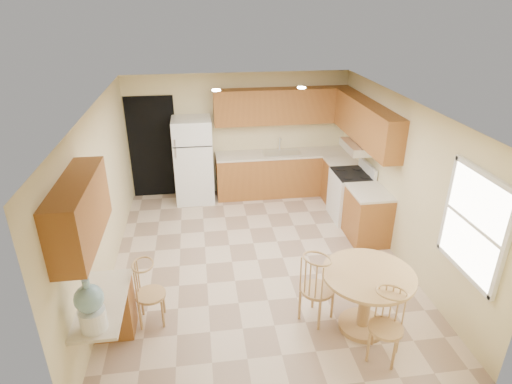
{
  "coord_description": "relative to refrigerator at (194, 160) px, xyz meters",
  "views": [
    {
      "loc": [
        -0.83,
        -5.71,
        3.89
      ],
      "look_at": [
        0.02,
        0.3,
        1.06
      ],
      "focal_mm": 30.0,
      "sensor_mm": 36.0,
      "label": 1
    }
  ],
  "objects": [
    {
      "name": "floor",
      "position": [
        0.95,
        -2.4,
        -0.86
      ],
      "size": [
        5.5,
        5.5,
        0.0
      ],
      "primitive_type": "plane",
      "color": "#C8AE91",
      "rests_on": "ground"
    },
    {
      "name": "ceiling",
      "position": [
        0.95,
        -2.4,
        1.64
      ],
      "size": [
        4.5,
        5.5,
        0.02
      ],
      "primitive_type": "cube",
      "color": "white",
      "rests_on": "wall_back"
    },
    {
      "name": "wall_back",
      "position": [
        0.95,
        0.35,
        0.39
      ],
      "size": [
        4.5,
        0.02,
        2.5
      ],
      "primitive_type": "cube",
      "color": "beige",
      "rests_on": "floor"
    },
    {
      "name": "wall_front",
      "position": [
        0.95,
        -5.15,
        0.39
      ],
      "size": [
        4.5,
        0.02,
        2.5
      ],
      "primitive_type": "cube",
      "color": "beige",
      "rests_on": "floor"
    },
    {
      "name": "wall_left",
      "position": [
        -1.3,
        -2.4,
        0.39
      ],
      "size": [
        0.02,
        5.5,
        2.5
      ],
      "primitive_type": "cube",
      "color": "beige",
      "rests_on": "floor"
    },
    {
      "name": "wall_right",
      "position": [
        3.2,
        -2.4,
        0.39
      ],
      "size": [
        0.02,
        5.5,
        2.5
      ],
      "primitive_type": "cube",
      "color": "beige",
      "rests_on": "floor"
    },
    {
      "name": "doorway",
      "position": [
        -0.8,
        0.34,
        0.19
      ],
      "size": [
        0.9,
        0.02,
        2.1
      ],
      "primitive_type": "cube",
      "color": "black",
      "rests_on": "floor"
    },
    {
      "name": "base_cab_back",
      "position": [
        1.83,
        0.05,
        -0.42
      ],
      "size": [
        2.75,
        0.6,
        0.87
      ],
      "primitive_type": "cube",
      "color": "#9F5F28",
      "rests_on": "floor"
    },
    {
      "name": "counter_back",
      "position": [
        1.83,
        0.05,
        0.03
      ],
      "size": [
        2.75,
        0.63,
        0.04
      ],
      "primitive_type": "cube",
      "color": "beige",
      "rests_on": "base_cab_back"
    },
    {
      "name": "base_cab_right_a",
      "position": [
        2.9,
        -0.54,
        -0.42
      ],
      "size": [
        0.6,
        0.59,
        0.87
      ],
      "primitive_type": "cube",
      "color": "#9F5F28",
      "rests_on": "floor"
    },
    {
      "name": "counter_right_a",
      "position": [
        2.9,
        -0.54,
        0.03
      ],
      "size": [
        0.63,
        0.59,
        0.04
      ],
      "primitive_type": "cube",
      "color": "beige",
      "rests_on": "base_cab_right_a"
    },
    {
      "name": "base_cab_right_b",
      "position": [
        2.9,
        -2.0,
        -0.42
      ],
      "size": [
        0.6,
        0.8,
        0.87
      ],
      "primitive_type": "cube",
      "color": "#9F5F28",
      "rests_on": "floor"
    },
    {
      "name": "counter_right_b",
      "position": [
        2.9,
        -2.0,
        0.03
      ],
      "size": [
        0.63,
        0.8,
        0.04
      ],
      "primitive_type": "cube",
      "color": "beige",
      "rests_on": "base_cab_right_b"
    },
    {
      "name": "upper_cab_back",
      "position": [
        1.83,
        0.19,
        0.99
      ],
      "size": [
        2.75,
        0.33,
        0.7
      ],
      "primitive_type": "cube",
      "color": "#9F5F28",
      "rests_on": "wall_back"
    },
    {
      "name": "upper_cab_right",
      "position": [
        3.04,
        -1.19,
        0.99
      ],
      "size": [
        0.33,
        2.42,
        0.7
      ],
      "primitive_type": "cube",
      "color": "#9F5F28",
      "rests_on": "wall_right"
    },
    {
      "name": "upper_cab_left",
      "position": [
        -1.13,
        -4.0,
        0.99
      ],
      "size": [
        0.33,
        1.4,
        0.7
      ],
      "primitive_type": "cube",
      "color": "#9F5F28",
      "rests_on": "wall_left"
    },
    {
      "name": "sink",
      "position": [
        1.8,
        0.05,
        0.05
      ],
      "size": [
        0.78,
        0.44,
        0.01
      ],
      "primitive_type": "cube",
      "color": "silver",
      "rests_on": "counter_back"
    },
    {
      "name": "range_hood",
      "position": [
        2.95,
        -1.22,
        0.56
      ],
      "size": [
        0.5,
        0.76,
        0.14
      ],
      "primitive_type": "cube",
      "color": "silver",
      "rests_on": "upper_cab_right"
    },
    {
      "name": "desk_pedestal",
      "position": [
        -1.05,
        -3.72,
        -0.5
      ],
      "size": [
        0.48,
        0.42,
        0.72
      ],
      "primitive_type": "cube",
      "color": "#9F5F28",
      "rests_on": "floor"
    },
    {
      "name": "desk_top",
      "position": [
        -1.05,
        -4.1,
        -0.11
      ],
      "size": [
        0.5,
        1.2,
        0.04
      ],
      "primitive_type": "cube",
      "color": "beige",
      "rests_on": "desk_pedestal"
    },
    {
      "name": "window",
      "position": [
        3.18,
        -4.25,
        0.64
      ],
      "size": [
        0.06,
        1.12,
        1.3
      ],
      "color": "white",
      "rests_on": "wall_right"
    },
    {
      "name": "can_light_a",
      "position": [
        0.45,
        -1.2,
        1.63
      ],
      "size": [
        0.14,
        0.14,
        0.02
      ],
      "primitive_type": "cylinder",
      "color": "white",
      "rests_on": "ceiling"
    },
    {
      "name": "can_light_b",
      "position": [
        1.85,
        -1.2,
        1.63
      ],
      "size": [
        0.14,
        0.14,
        0.02
      ],
      "primitive_type": "cylinder",
      "color": "white",
      "rests_on": "ceiling"
    },
    {
      "name": "refrigerator",
      "position": [
        0.0,
        0.0,
        0.0
      ],
      "size": [
        0.76,
        0.74,
        1.72
      ],
      "color": "white",
      "rests_on": "floor"
    },
    {
      "name": "stove",
      "position": [
        2.88,
        -1.22,
        -0.39
      ],
      "size": [
        0.65,
        0.76,
        1.09
      ],
      "color": "white",
      "rests_on": "floor"
    },
    {
      "name": "dining_table",
      "position": [
        2.06,
        -4.1,
        -0.31
      ],
      "size": [
        1.13,
        1.13,
        0.83
      ],
      "rotation": [
        0.0,
        0.0,
        0.05
      ],
      "color": "tan",
      "rests_on": "floor"
    },
    {
      "name": "chair_table_a",
      "position": [
        1.51,
        -3.94,
        -0.27
      ],
      "size": [
        0.42,
        0.53,
        0.96
      ],
      "rotation": [
        0.0,
        0.0,
        -0.87
      ],
      "color": "tan",
      "rests_on": "floor"
    },
    {
      "name": "chair_table_b",
      "position": [
        2.11,
        -4.69,
        -0.31
      ],
      "size": [
        0.4,
        0.47,
        0.9
      ],
      "rotation": [
        0.0,
        0.0,
        2.54
      ],
      "color": "tan",
      "rests_on": "floor"
    },
    {
      "name": "chair_desk",
      "position": [
        -0.6,
        -3.68,
        -0.32
      ],
      "size": [
        0.39,
        0.5,
        0.88
      ],
      "rotation": [
        0.0,
        0.0,
        -1.55
      ],
      "color": "tan",
      "rests_on": "floor"
    },
    {
      "name": "water_crock",
      "position": [
        -1.05,
        -4.52,
        0.19
      ],
      "size": [
        0.29,
        0.29,
        0.6
      ],
      "color": "white",
      "rests_on": "desk_top"
    }
  ]
}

